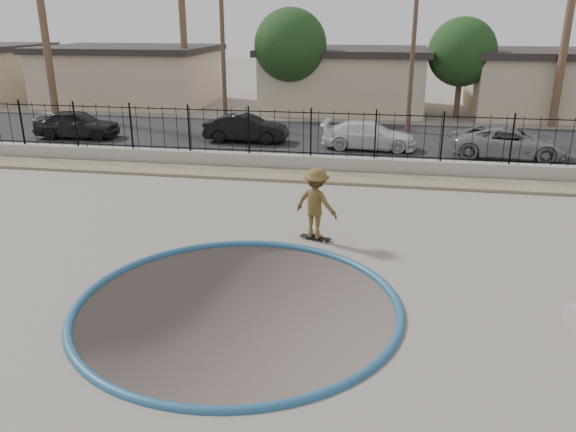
{
  "coord_description": "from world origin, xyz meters",
  "views": [
    {
      "loc": [
        2.9,
        -11.28,
        5.82
      ],
      "look_at": [
        0.55,
        2.0,
        1.01
      ],
      "focal_mm": 35.0,
      "sensor_mm": 36.0,
      "label": 1
    }
  ],
  "objects_px": {
    "skateboard": "(315,238)",
    "car_d": "(509,142)",
    "skater": "(316,207)",
    "car_a": "(77,124)",
    "car_c": "(369,135)",
    "car_b": "(246,128)"
  },
  "relations": [
    {
      "from": "car_c",
      "to": "car_d",
      "type": "distance_m",
      "value": 6.04
    },
    {
      "from": "skater",
      "to": "car_c",
      "type": "distance_m",
      "value": 11.52
    },
    {
      "from": "skater",
      "to": "car_b",
      "type": "xyz_separation_m",
      "value": [
        -4.96,
        12.0,
        -0.27
      ]
    },
    {
      "from": "skateboard",
      "to": "car_d",
      "type": "distance_m",
      "value": 12.9
    },
    {
      "from": "car_a",
      "to": "car_d",
      "type": "height_order",
      "value": "car_a"
    },
    {
      "from": "skater",
      "to": "car_d",
      "type": "distance_m",
      "value": 12.89
    },
    {
      "from": "skater",
      "to": "car_b",
      "type": "distance_m",
      "value": 12.99
    },
    {
      "from": "skateboard",
      "to": "car_d",
      "type": "xyz_separation_m",
      "value": [
        6.99,
        10.82,
        0.64
      ]
    },
    {
      "from": "skater",
      "to": "car_d",
      "type": "height_order",
      "value": "skater"
    },
    {
      "from": "car_b",
      "to": "car_c",
      "type": "bearing_deg",
      "value": -95.74
    },
    {
      "from": "skater",
      "to": "car_c",
      "type": "height_order",
      "value": "skater"
    },
    {
      "from": "car_b",
      "to": "car_d",
      "type": "height_order",
      "value": "car_d"
    },
    {
      "from": "skater",
      "to": "car_d",
      "type": "relative_size",
      "value": 0.4
    },
    {
      "from": "car_b",
      "to": "car_d",
      "type": "relative_size",
      "value": 0.84
    },
    {
      "from": "car_a",
      "to": "car_d",
      "type": "bearing_deg",
      "value": -96.43
    },
    {
      "from": "skateboard",
      "to": "car_b",
      "type": "distance_m",
      "value": 13.0
    },
    {
      "from": "skateboard",
      "to": "car_d",
      "type": "bearing_deg",
      "value": 72.03
    },
    {
      "from": "car_a",
      "to": "car_d",
      "type": "relative_size",
      "value": 0.86
    },
    {
      "from": "skateboard",
      "to": "car_b",
      "type": "xyz_separation_m",
      "value": [
        -4.96,
        12.0,
        0.64
      ]
    },
    {
      "from": "car_b",
      "to": "car_d",
      "type": "distance_m",
      "value": 12.01
    },
    {
      "from": "skateboard",
      "to": "car_a",
      "type": "height_order",
      "value": "car_a"
    },
    {
      "from": "car_a",
      "to": "car_c",
      "type": "distance_m",
      "value": 14.52
    }
  ]
}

